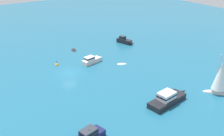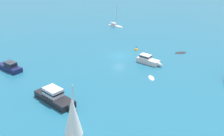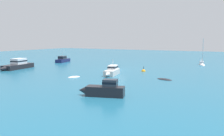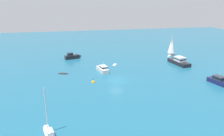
% 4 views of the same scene
% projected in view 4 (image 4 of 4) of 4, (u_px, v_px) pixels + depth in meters
% --- Properties ---
extents(ground_plane, '(160.00, 160.00, 0.00)m').
position_uv_depth(ground_plane, '(116.00, 80.00, 47.10)').
color(ground_plane, '#1E607F').
extents(sailboat, '(2.40, 4.74, 6.51)m').
position_uv_depth(sailboat, '(49.00, 133.00, 28.14)').
color(sailboat, white).
rests_on(sailboat, ground).
extents(tender, '(2.80, 1.97, 0.33)m').
position_uv_depth(tender, '(63.00, 74.00, 51.03)').
color(tender, black).
rests_on(tender, ground).
extents(motor_cruiser, '(5.17, 2.60, 1.86)m').
position_uv_depth(motor_cruiser, '(73.00, 56.00, 63.80)').
color(motor_cruiser, black).
rests_on(motor_cruiser, ground).
extents(rib, '(1.79, 2.20, 0.38)m').
position_uv_depth(rib, '(115.00, 65.00, 58.16)').
color(rib, white).
rests_on(rib, ground).
extents(cabin_cruiser, '(2.54, 5.64, 2.60)m').
position_uv_depth(cabin_cruiser, '(102.00, 69.00, 52.54)').
color(cabin_cruiser, silver).
rests_on(cabin_cruiser, ground).
extents(launch, '(2.91, 6.48, 2.64)m').
position_uv_depth(launch, '(221.00, 81.00, 44.43)').
color(launch, '#191E4C').
rests_on(launch, ground).
extents(yacht, '(4.43, 4.04, 7.58)m').
position_uv_depth(yacht, '(172.00, 47.00, 67.07)').
color(yacht, silver).
rests_on(yacht, ground).
extents(cabin_cruiser_1, '(3.36, 8.83, 2.08)m').
position_uv_depth(cabin_cruiser_1, '(179.00, 61.00, 58.52)').
color(cabin_cruiser_1, black).
rests_on(cabin_cruiser_1, ground).
extents(channel_buoy, '(0.79, 0.79, 1.33)m').
position_uv_depth(channel_buoy, '(93.00, 82.00, 45.74)').
color(channel_buoy, orange).
rests_on(channel_buoy, ground).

